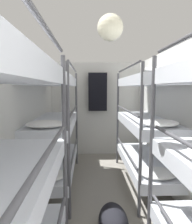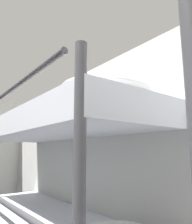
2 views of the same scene
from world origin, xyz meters
name	(u,v)px [view 1 (image 1 of 2)]	position (x,y,z in m)	size (l,w,h in m)	color
wall_left	(7,135)	(-1.10, 2.68, 1.13)	(0.06, 5.48, 2.26)	silver
wall_back	(96,109)	(0.00, 5.39, 1.13)	(2.27, 0.06, 2.26)	silver
bunk_stack_left_far	(54,123)	(-0.75, 3.73, 1.08)	(0.65, 1.92, 2.00)	#4C4C51
bunk_stack_right_far	(145,123)	(0.75, 3.73, 1.08)	(0.65, 1.92, 2.00)	#4C4C51
duffel_bag	(113,222)	(0.07, 2.53, 0.16)	(0.33, 0.57, 0.33)	black
hanging_coat	(98,92)	(0.04, 5.24, 1.56)	(0.44, 0.12, 0.90)	black
ceiling_light	(110,28)	(0.00, 2.38, 2.20)	(0.24, 0.24, 0.24)	#F4EFCC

